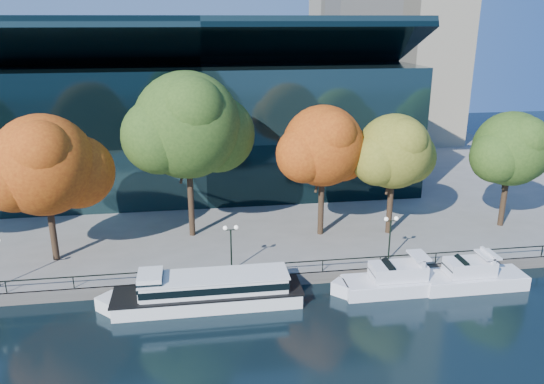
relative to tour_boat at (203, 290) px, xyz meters
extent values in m
plane|color=black|center=(4.98, -0.89, -1.27)|extent=(160.00, 160.00, 0.00)
cube|color=slate|center=(4.98, 35.61, -0.77)|extent=(90.00, 67.00, 1.00)
cube|color=#47443F|center=(4.98, 2.16, -0.77)|extent=(90.00, 0.25, 1.00)
cube|color=black|center=(4.98, 2.36, 0.68)|extent=(88.20, 0.08, 0.08)
cube|color=black|center=(4.98, 2.36, 0.18)|extent=(0.07, 0.07, 0.90)
cube|color=black|center=(0.98, 31.11, 6.73)|extent=(50.00, 24.00, 16.00)
cube|color=black|center=(0.98, 27.11, 16.23)|extent=(50.00, 17.14, 7.86)
cube|color=white|center=(0.36, 0.00, -0.72)|extent=(14.23, 3.46, 1.12)
cube|color=black|center=(0.36, 0.00, -0.14)|extent=(14.51, 3.52, 0.12)
cube|color=white|center=(-6.75, 0.00, -0.72)|extent=(2.86, 2.86, 1.12)
cube|color=white|center=(0.87, 0.00, 0.50)|extent=(11.10, 2.83, 1.22)
cube|color=black|center=(0.87, 0.00, 0.55)|extent=(11.24, 2.90, 0.56)
cube|color=white|center=(0.87, 0.00, 1.16)|extent=(11.38, 2.97, 0.10)
cube|color=white|center=(-3.91, 0.00, 0.81)|extent=(1.83, 2.42, 1.83)
cube|color=black|center=(-3.91, 0.00, 1.01)|extent=(1.88, 2.49, 0.71)
cube|color=white|center=(16.06, -0.15, -0.72)|extent=(9.77, 2.79, 1.12)
cube|color=white|center=(11.18, -0.15, -0.72)|extent=(2.14, 2.14, 1.12)
cube|color=white|center=(16.06, -0.15, -0.14)|extent=(9.58, 2.74, 0.07)
cube|color=white|center=(15.57, -0.15, 0.54)|extent=(4.40, 2.09, 1.21)
cube|color=black|center=(14.30, -0.15, 0.63)|extent=(1.92, 2.01, 1.52)
cube|color=white|center=(17.23, -0.15, 1.42)|extent=(0.23, 2.18, 0.74)
cube|color=white|center=(17.23, -0.15, 1.80)|extent=(1.30, 2.18, 0.14)
cube|color=white|center=(22.02, -0.40, -0.70)|extent=(8.61, 2.68, 1.15)
cube|color=white|center=(17.72, -0.40, -0.70)|extent=(2.11, 2.11, 1.15)
cube|color=white|center=(22.02, -0.40, -0.11)|extent=(8.44, 2.62, 0.08)
cube|color=white|center=(21.59, -0.40, 0.59)|extent=(3.87, 2.01, 1.24)
cube|color=black|center=(20.47, -0.40, 0.69)|extent=(1.75, 1.93, 1.45)
cube|color=white|center=(23.06, -0.40, 1.50)|extent=(0.24, 2.09, 0.77)
cube|color=white|center=(23.06, -0.40, 1.60)|extent=(1.34, 2.09, 0.14)
cylinder|color=black|center=(-12.60, 8.01, 3.16)|extent=(0.56, 0.56, 6.87)
cylinder|color=black|center=(-12.10, 8.21, 5.86)|extent=(1.12, 1.68, 3.44)
cylinder|color=black|center=(-13.00, 7.71, 5.61)|extent=(1.03, 1.16, 3.08)
sphere|color=#952C0C|center=(-12.60, 8.01, 8.31)|extent=(8.48, 8.48, 8.48)
sphere|color=#952C0C|center=(-10.27, 9.28, 7.25)|extent=(6.36, 6.36, 6.36)
sphere|color=#952C0C|center=(-14.72, 7.16, 7.67)|extent=(5.93, 5.93, 5.93)
sphere|color=#952C0C|center=(-12.18, 6.31, 9.79)|extent=(5.09, 5.09, 5.09)
cylinder|color=black|center=(-0.75, 11.83, 4.06)|extent=(0.56, 0.56, 8.68)
cylinder|color=black|center=(-0.25, 12.03, 7.47)|extent=(1.33, 2.04, 4.32)
cylinder|color=black|center=(-1.15, 11.53, 7.16)|extent=(1.21, 1.38, 3.87)
sphere|color=#2A4816|center=(-0.75, 11.83, 10.57)|extent=(9.84, 9.84, 9.84)
sphere|color=#2A4816|center=(1.96, 13.30, 9.34)|extent=(7.38, 7.38, 7.38)
sphere|color=#2A4816|center=(-3.21, 10.84, 9.83)|extent=(6.89, 6.89, 6.89)
sphere|color=#2A4816|center=(-0.26, 9.86, 12.29)|extent=(5.90, 5.90, 5.90)
cylinder|color=black|center=(11.68, 10.30, 3.26)|extent=(0.56, 0.56, 7.07)
cylinder|color=black|center=(12.18, 10.50, 6.04)|extent=(1.14, 1.72, 3.54)
cylinder|color=black|center=(11.28, 10.00, 5.79)|extent=(1.05, 1.19, 3.17)
sphere|color=#952C0C|center=(11.68, 10.30, 8.56)|extent=(7.60, 7.60, 7.60)
sphere|color=#952C0C|center=(13.77, 11.44, 7.61)|extent=(5.70, 5.70, 5.70)
sphere|color=#952C0C|center=(9.78, 9.54, 7.99)|extent=(5.32, 5.32, 5.32)
sphere|color=#952C0C|center=(12.06, 8.78, 9.89)|extent=(4.56, 4.56, 4.56)
cylinder|color=black|center=(18.39, 9.63, 3.02)|extent=(0.56, 0.56, 6.58)
cylinder|color=black|center=(18.89, 9.83, 5.60)|extent=(1.09, 1.62, 3.31)
cylinder|color=black|center=(17.99, 9.33, 5.37)|extent=(1.00, 1.13, 2.95)
sphere|color=#64661B|center=(18.39, 9.63, 7.95)|extent=(7.07, 7.07, 7.07)
sphere|color=#64661B|center=(20.34, 10.69, 7.07)|extent=(5.30, 5.30, 5.30)
sphere|color=#64661B|center=(16.62, 8.92, 7.42)|extent=(4.95, 4.95, 4.95)
sphere|color=#64661B|center=(18.75, 8.21, 9.19)|extent=(4.24, 4.24, 4.24)
cylinder|color=black|center=(30.44, 9.79, 2.93)|extent=(0.56, 0.56, 6.41)
cylinder|color=black|center=(30.94, 9.99, 5.45)|extent=(1.07, 1.59, 3.22)
cylinder|color=black|center=(30.04, 9.49, 5.22)|extent=(0.98, 1.11, 2.88)
sphere|color=#2A4816|center=(30.44, 9.79, 7.74)|extent=(7.30, 7.30, 7.30)
sphere|color=#2A4816|center=(32.45, 10.89, 6.82)|extent=(5.47, 5.47, 5.47)
sphere|color=#2A4816|center=(28.61, 9.06, 7.19)|extent=(5.11, 5.11, 5.11)
sphere|color=#2A4816|center=(30.80, 8.33, 9.01)|extent=(4.38, 4.38, 4.38)
cylinder|color=black|center=(2.46, 3.61, 1.53)|extent=(0.14, 0.14, 3.60)
cube|color=black|center=(2.46, 3.61, 3.38)|extent=(0.90, 0.06, 0.06)
sphere|color=white|center=(2.01, 3.61, 3.58)|extent=(0.36, 0.36, 0.36)
sphere|color=white|center=(2.91, 3.61, 3.58)|extent=(0.36, 0.36, 0.36)
cylinder|color=black|center=(16.19, 3.61, 1.53)|extent=(0.14, 0.14, 3.60)
cube|color=black|center=(16.19, 3.61, 3.38)|extent=(0.90, 0.06, 0.06)
sphere|color=white|center=(15.74, 3.61, 3.58)|extent=(0.36, 0.36, 0.36)
sphere|color=white|center=(16.64, 3.61, 3.58)|extent=(0.36, 0.36, 0.36)
camera|label=1|loc=(-0.12, -36.69, 19.86)|focal=35.00mm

